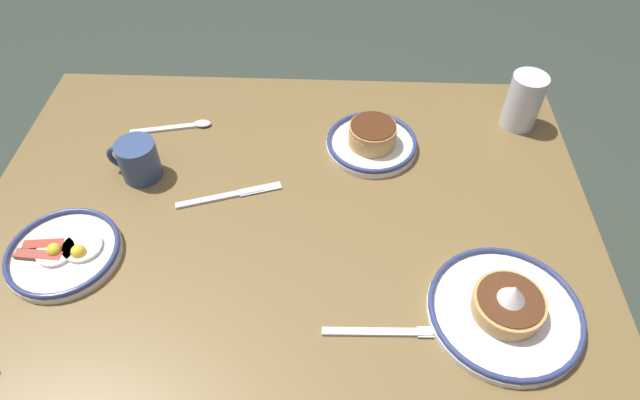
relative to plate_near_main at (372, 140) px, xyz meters
name	(u,v)px	position (x,y,z in m)	size (l,w,h in m)	color
ground_plane	(296,384)	(0.18, 0.23, -0.78)	(6.00, 6.00, 0.00)	#323B31
dining_table	(287,253)	(0.18, 0.23, -0.12)	(1.24, 0.97, 0.75)	brown
plate_near_main	(372,140)	(0.00, 0.00, 0.00)	(0.21, 0.21, 0.06)	white
plate_center_pancakes	(506,310)	(-0.22, 0.42, 0.00)	(0.27, 0.27, 0.09)	white
plate_far_companion	(64,252)	(0.58, 0.33, -0.01)	(0.21, 0.21, 0.04)	silver
coffee_mug	(137,159)	(0.50, 0.11, 0.02)	(0.11, 0.08, 0.09)	#334772
drinking_glass	(523,103)	(-0.35, -0.10, 0.04)	(0.08, 0.08, 0.13)	silver
fork_far	(380,332)	(0.00, 0.47, -0.02)	(0.19, 0.02, 0.01)	silver
butter_knife	(229,195)	(0.30, 0.16, -0.02)	(0.22, 0.09, 0.01)	silver
tea_spoon	(183,126)	(0.44, -0.05, -0.02)	(0.19, 0.06, 0.01)	silver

